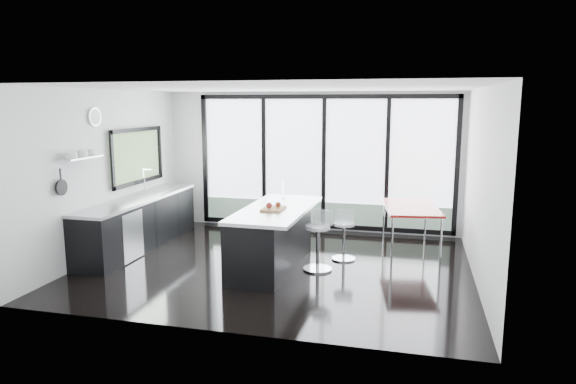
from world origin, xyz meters
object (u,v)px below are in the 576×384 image
(island, at_px, (272,236))
(red_table, at_px, (410,229))
(bar_stool_far, at_px, (344,241))
(bar_stool_near, at_px, (318,248))

(island, height_order, red_table, island)
(red_table, bearing_deg, island, -147.66)
(island, xyz_separation_m, bar_stool_far, (1.07, 0.62, -0.17))
(island, relative_size, bar_stool_near, 3.29)
(island, height_order, bar_stool_near, island)
(bar_stool_near, bearing_deg, island, -162.41)
(bar_stool_far, distance_m, red_table, 1.28)
(island, xyz_separation_m, red_table, (2.12, 1.34, -0.08))
(bar_stool_far, xyz_separation_m, red_table, (1.05, 0.72, 0.09))
(island, bearing_deg, bar_stool_far, 30.27)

